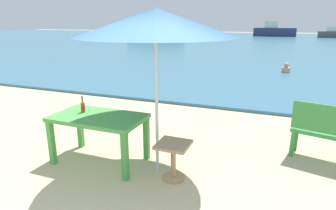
# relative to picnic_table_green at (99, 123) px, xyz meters

# --- Properties ---
(sea_water) EXTENTS (120.00, 50.00, 0.08)m
(sea_water) POSITION_rel_picnic_table_green_xyz_m (1.16, 28.43, -0.61)
(sea_water) COLOR #386B84
(sea_water) RESTS_ON ground_plane
(picnic_table_green) EXTENTS (1.40, 0.80, 0.76)m
(picnic_table_green) POSITION_rel_picnic_table_green_xyz_m (0.00, 0.00, 0.00)
(picnic_table_green) COLOR #4C9E47
(picnic_table_green) RESTS_ON ground_plane
(beer_bottle_amber) EXTENTS (0.07, 0.07, 0.26)m
(beer_bottle_amber) POSITION_rel_picnic_table_green_xyz_m (-0.32, 0.06, 0.20)
(beer_bottle_amber) COLOR brown
(beer_bottle_amber) RESTS_ON picnic_table_green
(patio_umbrella) EXTENTS (2.10, 2.10, 2.30)m
(patio_umbrella) POSITION_rel_picnic_table_green_xyz_m (0.96, 0.03, 1.47)
(patio_umbrella) COLOR silver
(patio_umbrella) RESTS_ON ground_plane
(side_table_wood) EXTENTS (0.44, 0.44, 0.54)m
(side_table_wood) POSITION_rel_picnic_table_green_xyz_m (1.25, -0.07, -0.30)
(side_table_wood) COLOR tan
(side_table_wood) RESTS_ON ground_plane
(bench_green_left) EXTENTS (1.25, 0.63, 0.95)m
(bench_green_left) POSITION_rel_picnic_table_green_xyz_m (3.36, 1.24, -0.11)
(bench_green_left) COLOR #3D8C42
(bench_green_left) RESTS_ON ground_plane
(swimmer_person) EXTENTS (0.34, 0.34, 0.41)m
(swimmer_person) POSITION_rel_picnic_table_green_xyz_m (2.74, 9.41, -0.41)
(swimmer_person) COLOR tan
(swimmer_person) RESTS_ON sea_water
(boat_ferry) EXTENTS (6.56, 1.79, 2.39)m
(boat_ferry) POSITION_rel_picnic_table_green_xyz_m (-11.58, 27.99, 0.29)
(boat_ferry) COLOR #4C4C4C
(boat_ferry) RESTS_ON sea_water
(boat_fishing_trawler) EXTENTS (3.92, 1.07, 1.42)m
(boat_fishing_trawler) POSITION_rel_picnic_table_green_xyz_m (8.60, 39.43, -0.06)
(boat_fishing_trawler) COLOR #4C4C4C
(boat_fishing_trawler) RESTS_ON sea_water
(boat_barge) EXTENTS (5.63, 1.53, 2.05)m
(boat_barge) POSITION_rel_picnic_table_green_xyz_m (1.22, 40.56, 0.17)
(boat_barge) COLOR navy
(boat_barge) RESTS_ON sea_water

